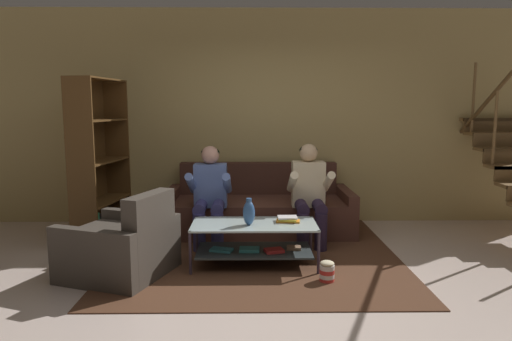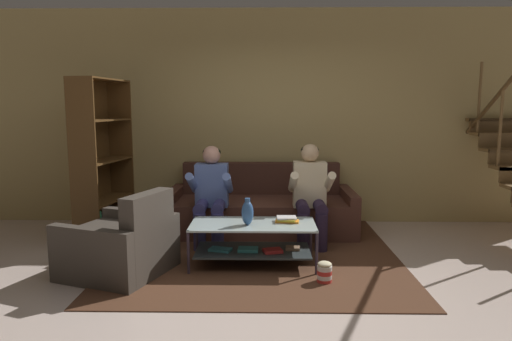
% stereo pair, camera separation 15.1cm
% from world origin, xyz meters
% --- Properties ---
extents(ground, '(16.80, 16.80, 0.00)m').
position_xyz_m(ground, '(0.00, 0.00, 0.00)').
color(ground, beige).
extents(back_partition, '(8.40, 0.12, 2.90)m').
position_xyz_m(back_partition, '(0.00, 2.46, 1.45)').
color(back_partition, tan).
rests_on(back_partition, ground).
extents(couch, '(2.36, 0.97, 0.85)m').
position_xyz_m(couch, '(-0.07, 1.90, 0.28)').
color(couch, '#4E2D22').
rests_on(couch, ground).
extents(person_seated_left, '(0.50, 0.58, 1.15)m').
position_xyz_m(person_seated_left, '(-0.65, 1.32, 0.63)').
color(person_seated_left, navy).
rests_on(person_seated_left, ground).
extents(person_seated_right, '(0.50, 0.58, 1.17)m').
position_xyz_m(person_seated_right, '(0.50, 1.32, 0.64)').
color(person_seated_right, '#291D33').
rests_on(person_seated_right, ground).
extents(coffee_table, '(1.25, 0.59, 0.43)m').
position_xyz_m(coffee_table, '(-0.14, 0.60, 0.28)').
color(coffee_table, '#ADC1BE').
rests_on(coffee_table, ground).
extents(area_rug, '(3.00, 3.24, 0.01)m').
position_xyz_m(area_rug, '(-0.11, 1.12, 0.01)').
color(area_rug, '#523120').
rests_on(area_rug, ground).
extents(vase, '(0.12, 0.12, 0.27)m').
position_xyz_m(vase, '(-0.20, 0.54, 0.56)').
color(vase, '#2F548B').
rests_on(vase, coffee_table).
extents(book_stack, '(0.25, 0.20, 0.05)m').
position_xyz_m(book_stack, '(0.20, 0.66, 0.46)').
color(book_stack, orange).
rests_on(book_stack, coffee_table).
extents(bookshelf, '(0.46, 0.98, 1.93)m').
position_xyz_m(bookshelf, '(-2.00, 1.46, 0.76)').
color(bookshelf, '#543719').
rests_on(bookshelf, ground).
extents(armchair, '(1.12, 1.11, 0.81)m').
position_xyz_m(armchair, '(-1.41, 0.34, 0.27)').
color(armchair, '#403830').
rests_on(armchair, ground).
extents(popcorn_tub, '(0.14, 0.14, 0.20)m').
position_xyz_m(popcorn_tub, '(0.52, 0.14, 0.10)').
color(popcorn_tub, red).
rests_on(popcorn_tub, ground).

